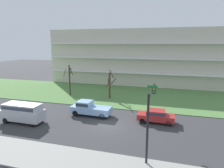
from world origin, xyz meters
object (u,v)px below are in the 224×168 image
pickup_blue_center_left (89,108)px  tree_far_left (69,79)px  sedan_red_near_left (156,115)px  traffic_signal_mast (151,108)px  tree_left (110,85)px  van_silver_center_right (23,111)px

pickup_blue_center_left → tree_far_left: bearing=-47.5°
sedan_red_near_left → pickup_blue_center_left: 8.74m
traffic_signal_mast → sedan_red_near_left: bearing=89.1°
tree_left → sedan_red_near_left: bearing=-45.9°
sedan_red_near_left → traffic_signal_mast: size_ratio=0.73×
tree_far_left → tree_left: (7.64, 0.20, -0.59)m
tree_left → van_silver_center_right: 15.08m
sedan_red_near_left → tree_far_left: bearing=-27.6°
traffic_signal_mast → pickup_blue_center_left: bearing=141.1°
tree_far_left → pickup_blue_center_left: size_ratio=1.04×
tree_left → van_silver_center_right: (-7.14, -13.23, -1.12)m
pickup_blue_center_left → van_silver_center_right: (-6.87, -4.51, 0.38)m
sedan_red_near_left → van_silver_center_right: 16.25m
tree_left → sedan_red_near_left: size_ratio=1.19×
sedan_red_near_left → van_silver_center_right: van_silver_center_right is taller
traffic_signal_mast → tree_far_left: bearing=135.9°
traffic_signal_mast → tree_left: bearing=118.1°
sedan_red_near_left → traffic_signal_mast: traffic_signal_mast is taller
sedan_red_near_left → pickup_blue_center_left: size_ratio=0.81×
van_silver_center_right → traffic_signal_mast: size_ratio=0.86×
traffic_signal_mast → van_silver_center_right: bearing=171.0°
sedan_red_near_left → van_silver_center_right: bearing=16.4°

